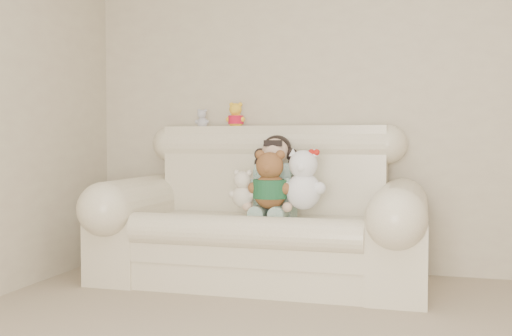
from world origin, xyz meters
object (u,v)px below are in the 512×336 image
object	(u,v)px
white_cat	(304,173)
cream_teddy	(243,185)
seated_child	(275,175)
sofa	(260,203)
brown_teddy	(270,174)

from	to	relation	value
white_cat	cream_teddy	world-z (taller)	white_cat
cream_teddy	white_cat	bearing A→B (deg)	0.13
white_cat	seated_child	bearing A→B (deg)	122.14
seated_child	cream_teddy	size ratio (longest dim) A/B	1.96
sofa	brown_teddy	distance (m)	0.25
seated_child	brown_teddy	distance (m)	0.20
sofa	white_cat	size ratio (longest dim) A/B	4.72
white_cat	cream_teddy	size ratio (longest dim) A/B	1.59
seated_child	white_cat	xyz separation A→B (m)	(0.22, -0.17, 0.03)
sofa	cream_teddy	world-z (taller)	sofa
sofa	cream_teddy	bearing A→B (deg)	-123.14
cream_teddy	sofa	bearing A→B (deg)	52.79
sofa	brown_teddy	size ratio (longest dim) A/B	4.89
sofa	white_cat	distance (m)	0.38
brown_teddy	white_cat	world-z (taller)	white_cat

